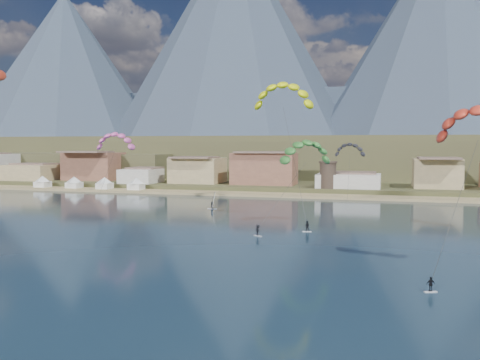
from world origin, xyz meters
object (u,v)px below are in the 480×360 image
object	(u,v)px
kitesurfer_yellow	(283,92)
windsurfer	(213,204)
kitesurfer_orange	(479,119)
watchtower	(328,175)
kitesurfer_green	(305,149)

from	to	relation	value
kitesurfer_yellow	windsurfer	distance (m)	35.66
kitesurfer_orange	windsurfer	size ratio (longest dim) A/B	5.32
watchtower	kitesurfer_orange	size ratio (longest dim) A/B	0.39
kitesurfer_orange	kitesurfer_green	world-z (taller)	kitesurfer_orange
kitesurfer_green	windsurfer	size ratio (longest dim) A/B	4.79
watchtower	kitesurfer_green	bearing A→B (deg)	-87.61
windsurfer	kitesurfer_green	bearing A→B (deg)	-36.87
kitesurfer_orange	kitesurfer_green	size ratio (longest dim) A/B	1.11
kitesurfer_yellow	kitesurfer_orange	xyz separation A→B (m)	(30.69, -34.56, -7.56)
kitesurfer_green	watchtower	bearing A→B (deg)	92.39
watchtower	kitesurfer_green	xyz separation A→B (m)	(2.64, -63.36, 8.53)
watchtower	kitesurfer_orange	world-z (taller)	kitesurfer_orange
kitesurfer_orange	watchtower	bearing A→B (deg)	106.73
watchtower	kitesurfer_yellow	xyz separation A→B (m)	(-2.54, -59.11, 19.96)
kitesurfer_green	windsurfer	bearing A→B (deg)	143.13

